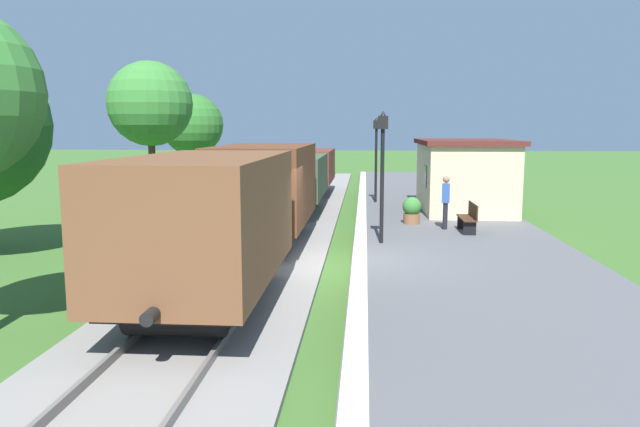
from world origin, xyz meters
The scene contains 16 objects.
ground_plane centered at (0.00, 0.00, 0.00)m, with size 160.00×160.00×0.00m, color #3D6628.
platform_slab centered at (3.20, 0.00, 0.12)m, with size 6.00×60.00×0.25m, color #565659.
platform_edge_stripe centered at (0.40, 0.00, 0.25)m, with size 0.36×60.00×0.01m, color silver.
track_ballast centered at (-2.40, 0.00, 0.06)m, with size 3.80×60.00×0.12m, color gray.
rail_near centered at (-1.68, 0.00, 0.19)m, with size 0.07×60.00×0.14m, color slate.
rail_far centered at (-3.12, 0.00, 0.19)m, with size 0.07×60.00×0.14m, color slate.
freight_train centered at (-2.40, 5.09, 1.55)m, with size 2.50×26.00×2.72m.
station_hut centered at (4.40, 9.26, 1.65)m, with size 3.50×5.80×2.78m.
bench_near_hut centered at (3.77, 4.17, 0.72)m, with size 0.42×1.50×0.91m.
bench_down_platform centered at (3.77, 14.76, 0.72)m, with size 0.42×1.50×0.91m.
person_waiting centered at (3.11, 4.68, 1.18)m, with size 0.30×0.41×1.71m.
potted_planter centered at (2.11, 5.71, 0.72)m, with size 0.64×0.64×0.92m.
lamp_post_near centered at (0.99, 2.14, 2.80)m, with size 0.28×0.28×3.70m.
lamp_post_far centered at (0.99, 11.62, 2.80)m, with size 0.28×0.28×3.70m.
tree_trackside_far centered at (-8.13, 9.17, 4.43)m, with size 3.39×3.39×6.14m.
tree_field_left centered at (-8.98, 17.96, 3.65)m, with size 3.37×3.37×5.35m.
Camera 1 is at (0.50, -14.62, 3.48)m, focal length 33.58 mm.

